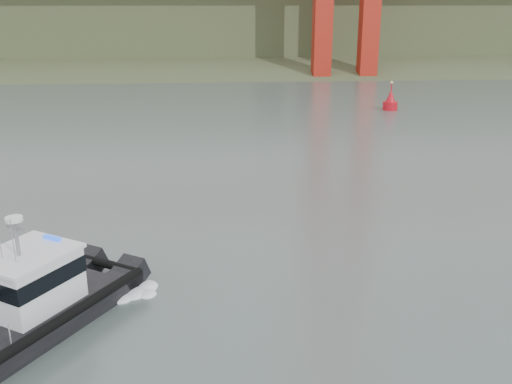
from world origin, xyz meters
TOP-DOWN VIEW (x-y plane):
  - ground at (0.00, 0.00)m, footprint 400.00×400.00m
  - headlands at (0.00, 125.50)m, footprint 500.00×105.36m
  - patrol_boat at (-8.22, -2.69)m, footprint 8.65×10.76m
  - nav_buoy at (20.98, 44.52)m, footprint 1.77×1.77m

SIDE VIEW (x-z plane):
  - ground at x=0.00m, z-range 0.00..0.00m
  - nav_buoy at x=20.98m, z-range -0.87..2.81m
  - patrol_boat at x=-8.22m, z-range -1.25..3.76m
  - headlands at x=0.00m, z-range -6.52..20.61m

